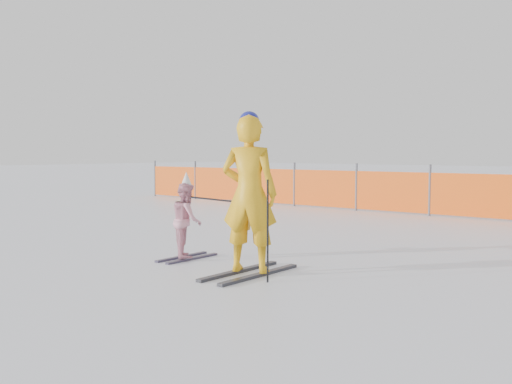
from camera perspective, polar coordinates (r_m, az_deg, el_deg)
ground at (r=7.51m, az=-2.43°, el=-7.84°), size 120.00×120.00×0.00m
adult at (r=7.12m, az=-0.68°, el=-0.14°), size 0.84×1.47×2.05m
child at (r=8.28m, az=-6.94°, el=-2.72°), size 0.66×0.98×1.26m
ski_poles at (r=7.18m, az=-1.54°, el=-2.30°), size 1.72×0.45×1.22m
safety_fence at (r=15.63m, az=7.58°, el=0.35°), size 14.57×0.06×1.25m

